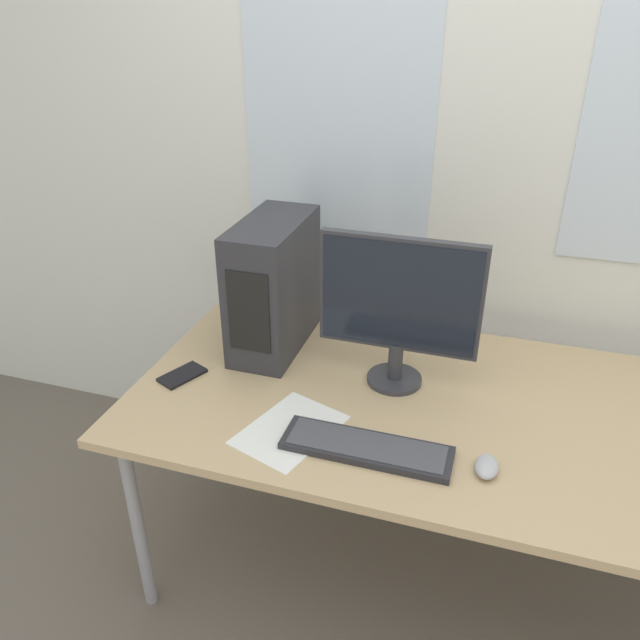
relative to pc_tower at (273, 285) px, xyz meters
name	(u,v)px	position (x,y,z in m)	size (l,w,h in m)	color
wall_back	(504,141)	(0.65, 0.42, 0.42)	(8.00, 0.07, 2.70)	silver
desk	(460,419)	(0.65, -0.18, -0.26)	(1.95, 0.93, 0.71)	tan
pc_tower	(273,285)	(0.00, 0.00, 0.00)	(0.19, 0.41, 0.44)	#2D2D33
monitor_main	(399,305)	(0.44, -0.11, 0.05)	(0.48, 0.17, 0.47)	#333338
keyboard	(366,448)	(0.43, -0.45, -0.21)	(0.45, 0.13, 0.02)	#28282D
mouse	(487,467)	(0.74, -0.44, -0.20)	(0.06, 0.09, 0.03)	#B2B2B7
cell_phone	(182,375)	(-0.20, -0.28, -0.21)	(0.13, 0.16, 0.01)	black
paper_sheet_left	(290,430)	(0.21, -0.43, -0.22)	(0.29, 0.35, 0.00)	white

